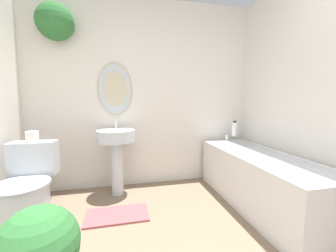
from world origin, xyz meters
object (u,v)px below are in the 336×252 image
at_px(toilet, 26,195).
at_px(potted_plant, 39,252).
at_px(bathtub, 260,179).
at_px(toilet_paper_roll, 32,136).
at_px(shampoo_bottle, 234,129).
at_px(pedestal_sink, 116,146).

relative_size(toilet, potted_plant, 1.29).
xyz_separation_m(bathtub, toilet_paper_roll, (-2.26, 0.35, 0.49)).
xyz_separation_m(toilet, potted_plant, (0.39, -0.82, 0.02)).
relative_size(toilet, bathtub, 0.44).
height_order(shampoo_bottle, potted_plant, shampoo_bottle).
height_order(pedestal_sink, bathtub, pedestal_sink).
distance_m(pedestal_sink, bathtub, 1.64).
distance_m(toilet, potted_plant, 0.90).
bearing_deg(potted_plant, toilet_paper_roll, 110.21).
relative_size(bathtub, toilet_paper_roll, 15.07).
xyz_separation_m(toilet, bathtub, (2.26, -0.12, -0.01)).
xyz_separation_m(bathtub, potted_plant, (-1.87, -0.70, 0.03)).
height_order(pedestal_sink, shampoo_bottle, pedestal_sink).
bearing_deg(toilet_paper_roll, pedestal_sink, 19.35).
bearing_deg(toilet_paper_roll, toilet, -90.00).
bearing_deg(pedestal_sink, toilet, -147.10).
relative_size(potted_plant, toilet_paper_roll, 5.16).
relative_size(bathtub, shampoo_bottle, 8.03).
bearing_deg(toilet_paper_roll, potted_plant, -69.79).
distance_m(toilet, pedestal_sink, 0.96).
height_order(potted_plant, toilet_paper_roll, toilet_paper_roll).
xyz_separation_m(pedestal_sink, toilet_paper_roll, (-0.77, -0.27, 0.19)).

